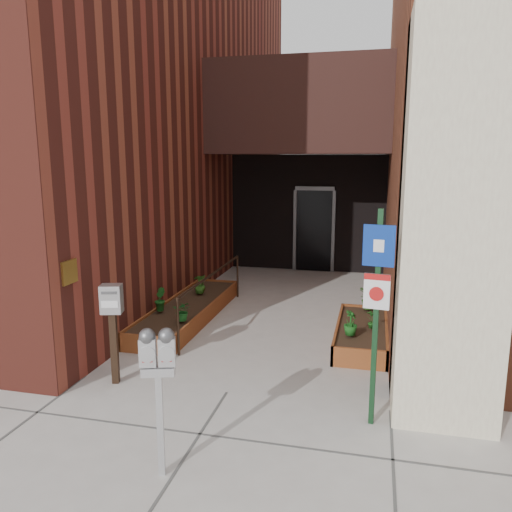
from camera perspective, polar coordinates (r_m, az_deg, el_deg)
The scene contains 15 objects.
ground at distance 6.54m, azimuth -3.37°, elevation -15.30°, with size 80.00×80.00×0.00m, color #9E9991.
architecture at distance 12.80m, azimuth 5.05°, elevation 20.39°, with size 20.00×14.60×10.00m.
planter_left at distance 9.34m, azimuth -7.74°, elevation -6.27°, with size 0.90×3.60×0.30m.
planter_right at distance 8.27m, azimuth 11.98°, elevation -8.72°, with size 0.80×2.20×0.30m.
handrail at distance 8.96m, azimuth -4.97°, elevation -2.87°, with size 0.04×3.34×0.90m.
parking_meter at distance 4.64m, azimuth -11.16°, elevation -11.88°, with size 0.33×0.20×1.43m.
sign_post at distance 5.44m, azimuth 13.63°, elevation -4.46°, with size 0.33×0.10×2.40m.
payment_dropbox at distance 6.69m, azimuth -16.11°, elevation -6.26°, with size 0.31×0.26×1.33m.
shrub_left_a at distance 8.24m, azimuth -8.37°, elevation -6.23°, with size 0.30×0.30×0.33m, color #17531B.
shrub_left_b at distance 8.84m, azimuth -10.95°, elevation -4.88°, with size 0.22×0.22×0.40m, color #175118.
shrub_left_c at distance 9.84m, azimuth -6.47°, elevation -3.21°, with size 0.21×0.21×0.37m, color #2C621C.
shrub_left_d at distance 9.98m, azimuth -6.14°, elevation -3.13°, with size 0.17×0.17×0.33m, color #265217.
shrub_right_a at distance 7.66m, azimuth 10.76°, elevation -7.52°, with size 0.21×0.21×0.37m, color #185418.
shrub_right_b at distance 8.02m, azimuth 13.05°, elevation -7.04°, with size 0.16×0.16×0.30m, color #1B5017.
shrub_right_c at distance 8.98m, azimuth 12.68°, elevation -4.81°, with size 0.33×0.33×0.37m, color #2C601B.
Camera 1 is at (1.72, -5.60, 2.90)m, focal length 35.00 mm.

